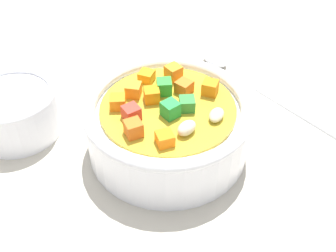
{
  "coord_description": "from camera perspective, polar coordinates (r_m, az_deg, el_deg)",
  "views": [
    {
      "loc": [
        -4.96,
        -29.07,
        30.01
      ],
      "look_at": [
        0.0,
        0.0,
        2.94
      ],
      "focal_mm": 45.21,
      "sensor_mm": 36.0,
      "label": 1
    }
  ],
  "objects": [
    {
      "name": "ground_plane",
      "position": [
        0.43,
        0.0,
        -3.89
      ],
      "size": [
        140.0,
        140.0,
        2.0
      ],
      "primitive_type": "cube",
      "color": "#BAB2A0"
    },
    {
      "name": "spoon",
      "position": [
        0.5,
        12.97,
        4.73
      ],
      "size": [
        12.61,
        19.72,
        1.05
      ],
      "rotation": [
        0.0,
        0.0,
        2.11
      ],
      "color": "silver",
      "rests_on": "ground_plane"
    },
    {
      "name": "side_bowl_small",
      "position": [
        0.45,
        -19.99,
        1.99
      ],
      "size": [
        8.92,
        8.92,
        4.91
      ],
      "color": "white",
      "rests_on": "ground_plane"
    },
    {
      "name": "soup_bowl_main",
      "position": [
        0.4,
        -0.01,
        0.26
      ],
      "size": [
        15.71,
        15.71,
        6.74
      ],
      "color": "white",
      "rests_on": "ground_plane"
    }
  ]
}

